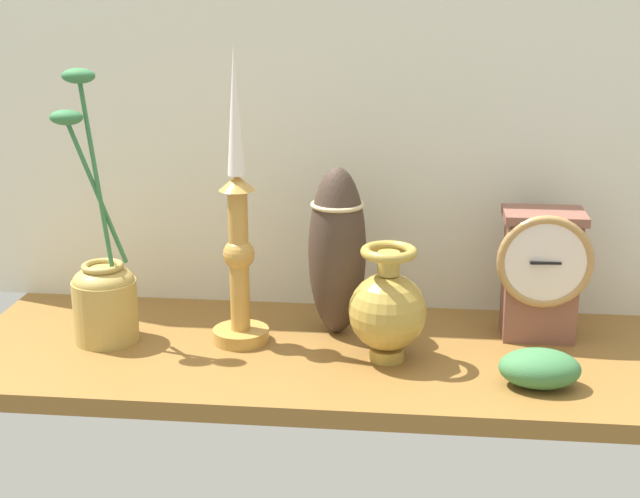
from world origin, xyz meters
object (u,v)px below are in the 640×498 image
at_px(brass_vase_bulbous, 388,308).
at_px(brass_vase_jar, 103,290).
at_px(tall_ceramic_vase, 339,251).
at_px(mantel_clock, 541,272).
at_px(candlestick_tall_left, 238,240).

xyz_separation_m(brass_vase_bulbous, brass_vase_jar, (-0.39, 0.02, 0.00)).
relative_size(brass_vase_jar, tall_ceramic_vase, 1.56).
xyz_separation_m(mantel_clock, tall_ceramic_vase, (-0.27, -0.01, 0.02)).
distance_m(candlestick_tall_left, tall_ceramic_vase, 0.14).
distance_m(mantel_clock, tall_ceramic_vase, 0.28).
bearing_deg(candlestick_tall_left, mantel_clock, 8.35).
bearing_deg(brass_vase_jar, tall_ceramic_vase, 11.62).
distance_m(brass_vase_jar, tall_ceramic_vase, 0.32).
height_order(brass_vase_bulbous, brass_vase_jar, brass_vase_jar).
height_order(candlestick_tall_left, tall_ceramic_vase, candlestick_tall_left).
distance_m(mantel_clock, candlestick_tall_left, 0.41).
relative_size(candlestick_tall_left, brass_vase_bulbous, 2.63).
bearing_deg(mantel_clock, brass_vase_jar, -172.63).
bearing_deg(candlestick_tall_left, brass_vase_jar, -174.79).
distance_m(candlestick_tall_left, brass_vase_jar, 0.20).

